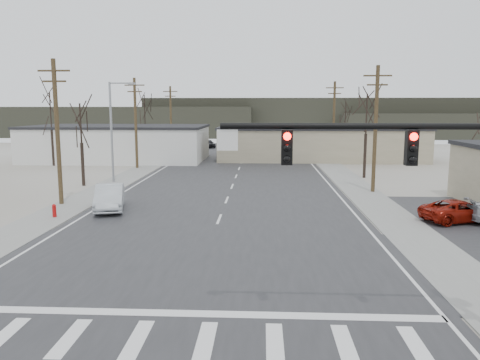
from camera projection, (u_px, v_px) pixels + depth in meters
The scene contains 27 objects.
ground at pixel (202, 263), 20.46m from camera, with size 140.00×140.00×0.00m, color beige.
main_road at pixel (228, 198), 35.27m from camera, with size 18.00×110.00×0.05m, color #27272A.
cross_road at pixel (202, 262), 20.46m from camera, with size 90.00×10.00×0.04m, color #27272A.
sidewalk_left at pixel (111, 186), 40.71m from camera, with size 3.00×90.00×0.06m, color gray.
sidewalk_right at pixel (356, 188), 39.69m from camera, with size 3.00×90.00×0.06m, color gray.
traffic_signal_mast at pixel (449, 181), 13.25m from camera, with size 8.95×0.43×7.20m.
fire_hydrant at pixel (54, 211), 28.78m from camera, with size 0.24×0.24×0.87m.
building_left_far at pixel (119, 143), 60.38m from camera, with size 22.30×12.30×4.50m.
building_right_far at pixel (317, 142), 63.09m from camera, with size 26.30×14.30×4.30m.
upole_left_b at pixel (57, 130), 32.07m from camera, with size 2.20×0.30×10.00m.
upole_left_c at pixel (136, 122), 51.81m from camera, with size 2.20×0.30×10.00m.
upole_left_d at pixel (171, 118), 71.55m from camera, with size 2.20×0.30×10.00m.
upole_right_a at pixel (375, 127), 36.88m from camera, with size 2.20×0.30×10.00m.
upole_right_b at pixel (334, 120), 58.60m from camera, with size 2.20×0.30×10.00m.
streetlight_main at pixel (113, 126), 41.93m from camera, with size 2.40×0.25×9.00m.
tree_left_near at pixel (81, 126), 40.04m from camera, with size 3.30×3.30×7.35m.
tree_right_mid at pixel (367, 116), 44.62m from camera, with size 3.74×3.74×8.33m.
tree_left_far at pixel (145, 111), 65.59m from camera, with size 3.96×3.96×8.82m.
tree_right_far at pixel (345, 116), 70.22m from camera, with size 3.52×3.52×7.84m.
tree_left_mid at pixel (51, 112), 54.13m from camera, with size 3.96×3.96×8.82m.
hill_left at pixel (107, 122), 112.43m from camera, with size 70.00×18.00×7.00m, color #333026.
hill_center at pixel (314, 117), 113.82m from camera, with size 80.00×18.00×9.00m, color #333026.
hill_right at pixel (471, 126), 106.48m from camera, with size 60.00×18.00×5.50m, color #333026.
sedan_crossing at pixel (110, 197), 30.93m from camera, with size 1.75×5.02×1.65m, color #B8BEC3.
car_far_a at pixel (250, 149), 68.29m from camera, with size 2.10×5.17×1.50m, color black.
car_far_b at pixel (208, 143), 79.57m from camera, with size 1.65×4.11×1.40m, color black.
car_parked_red at pixel (460, 211), 27.70m from camera, with size 2.15×4.66×1.29m, color maroon.
Camera 1 is at (2.61, -19.57, 6.71)m, focal length 35.00 mm.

